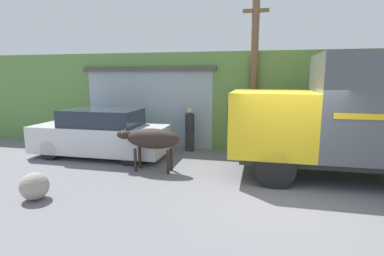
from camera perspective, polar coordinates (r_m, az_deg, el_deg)
ground_plane at (r=7.73m, az=17.70°, el=-12.00°), size 60.00×60.00×0.00m
hillside_embankment at (r=14.11m, az=15.91°, el=5.58°), size 32.00×5.54×3.72m
building_backdrop at (r=13.30m, az=-6.45°, el=4.53°), size 5.50×2.70×3.17m
brown_cow at (r=8.95m, az=-7.71°, el=-2.11°), size 1.98×0.60×1.30m
parked_suv at (r=10.97m, az=-17.09°, el=-1.12°), size 4.72×1.72×1.69m
pedestrian_on_hill at (r=11.28m, az=-0.44°, el=0.07°), size 0.46×0.46×1.65m
utility_pole at (r=11.14m, az=11.70°, el=10.45°), size 0.90×0.26×5.75m
roadside_rock at (r=7.89m, az=-27.81°, el=-9.78°), size 0.64×0.64×0.64m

